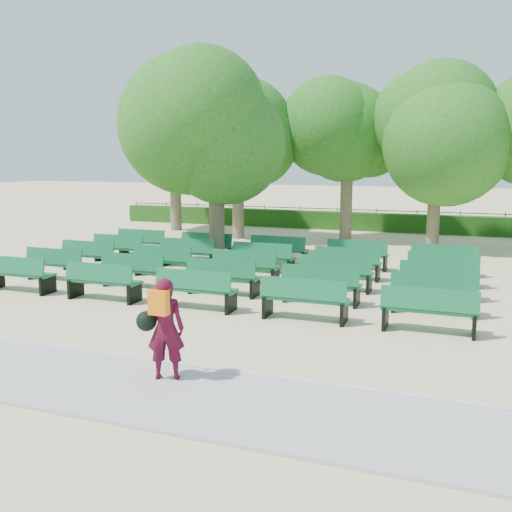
{
  "coord_description": "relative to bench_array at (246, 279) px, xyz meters",
  "views": [
    {
      "loc": [
        5.25,
        -14.64,
        3.6
      ],
      "look_at": [
        0.22,
        -1.0,
        1.1
      ],
      "focal_mm": 40.0,
      "sensor_mm": 36.0,
      "label": 1
    }
  ],
  "objects": [
    {
      "name": "ground",
      "position": [
        0.67,
        -0.59,
        -0.1
      ],
      "size": [
        120.0,
        120.0,
        0.0
      ],
      "primitive_type": "plane",
      "color": "beige"
    },
    {
      "name": "paving",
      "position": [
        0.67,
        -7.99,
        -0.07
      ],
      "size": [
        30.0,
        2.2,
        0.06
      ],
      "primitive_type": "cube",
      "color": "#B0AFAB",
      "rests_on": "ground"
    },
    {
      "name": "curb",
      "position": [
        0.67,
        -6.84,
        -0.05
      ],
      "size": [
        30.0,
        0.12,
        0.1
      ],
      "primitive_type": "cube",
      "color": "silver",
      "rests_on": "ground"
    },
    {
      "name": "hedge",
      "position": [
        0.67,
        13.41,
        0.35
      ],
      "size": [
        26.0,
        0.7,
        0.9
      ],
      "primitive_type": "cube",
      "color": "#1D4C13",
      "rests_on": "ground"
    },
    {
      "name": "fence",
      "position": [
        0.67,
        13.81,
        -0.1
      ],
      "size": [
        26.0,
        0.1,
        1.02
      ],
      "primitive_type": null,
      "color": "black",
      "rests_on": "ground"
    },
    {
      "name": "tree_line",
      "position": [
        0.67,
        9.41,
        -0.1
      ],
      "size": [
        21.8,
        6.8,
        7.04
      ],
      "primitive_type": null,
      "color": "#296C1D",
      "rests_on": "ground"
    },
    {
      "name": "bench_array",
      "position": [
        0.0,
        0.0,
        0.0
      ],
      "size": [
        1.99,
        0.74,
        1.24
      ],
      "rotation": [
        0.0,
        0.0,
        -0.07
      ],
      "color": "#116236",
      "rests_on": "ground"
    },
    {
      "name": "tree_among",
      "position": [
        -2.05,
        2.48,
        4.31
      ],
      "size": [
        4.71,
        4.71,
        6.56
      ],
      "color": "brown",
      "rests_on": "ground"
    },
    {
      "name": "person",
      "position": [
        1.48,
        -7.47,
        0.82
      ],
      "size": [
        0.83,
        0.58,
        1.67
      ],
      "rotation": [
        0.0,
        0.0,
        3.49
      ],
      "color": "#480A1E",
      "rests_on": "ground"
    }
  ]
}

